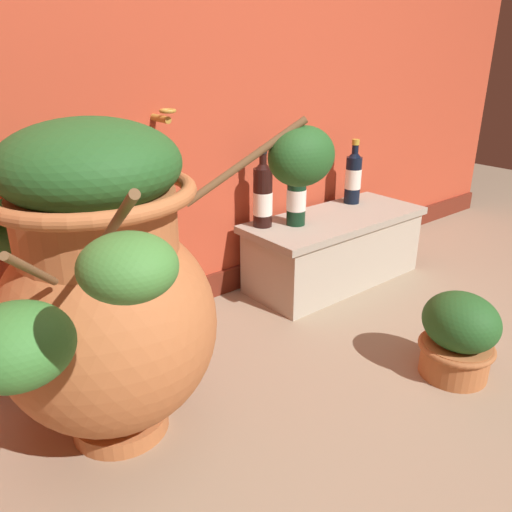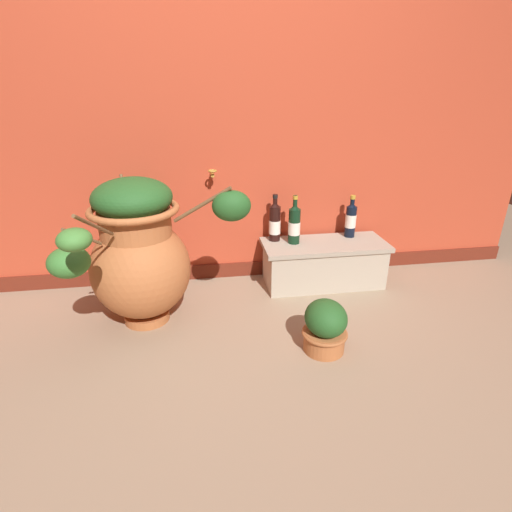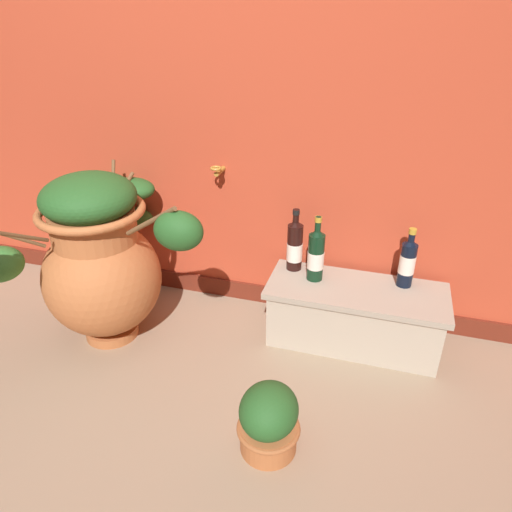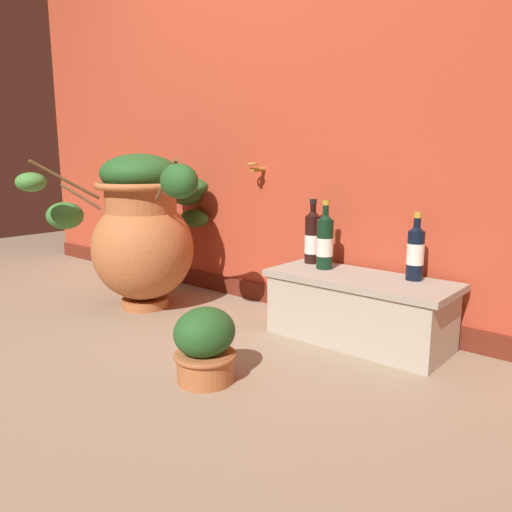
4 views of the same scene
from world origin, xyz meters
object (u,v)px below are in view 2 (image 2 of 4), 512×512
object	(u,v)px
terracotta_urn	(139,250)
wine_bottle_right	(294,224)
wine_bottle_left	(275,221)
wine_bottle_middle	(351,219)
potted_shrub	(325,326)

from	to	relation	value
terracotta_urn	wine_bottle_right	bearing A→B (deg)	18.37
wine_bottle_left	wine_bottle_right	distance (m)	0.14
wine_bottle_middle	potted_shrub	distance (m)	0.98
terracotta_urn	wine_bottle_middle	world-z (taller)	terracotta_urn
wine_bottle_left	potted_shrub	bearing A→B (deg)	-83.24
terracotta_urn	wine_bottle_middle	bearing A→B (deg)	15.50
wine_bottle_left	wine_bottle_middle	size ratio (longest dim) A/B	1.09
terracotta_urn	potted_shrub	xyz separation A→B (m)	(0.94, -0.45, -0.30)
wine_bottle_middle	wine_bottle_right	xyz separation A→B (m)	(-0.41, -0.06, 0.01)
wine_bottle_middle	potted_shrub	world-z (taller)	wine_bottle_middle
wine_bottle_middle	wine_bottle_right	bearing A→B (deg)	-171.40
terracotta_urn	wine_bottle_right	world-z (taller)	terracotta_urn
potted_shrub	terracotta_urn	bearing A→B (deg)	154.40
wine_bottle_right	potted_shrub	xyz separation A→B (m)	(-0.02, -0.77, -0.30)
wine_bottle_middle	terracotta_urn	bearing A→B (deg)	-164.50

